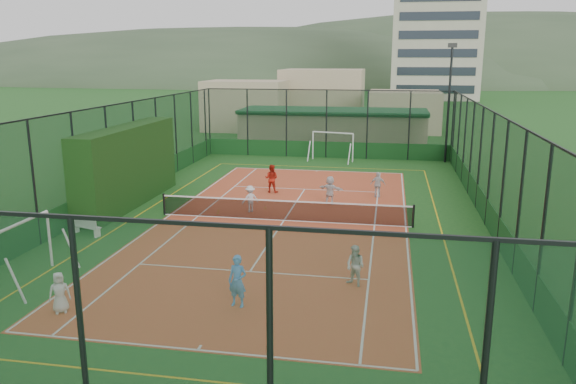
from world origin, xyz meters
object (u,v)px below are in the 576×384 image
Objects in this scene: apartment_tower at (437,12)px; coach at (271,178)px; child_far_right at (378,185)px; child_near_right at (355,266)px; futsal_goal_near at (22,253)px; floodlight_ne at (449,104)px; child_far_back at (330,190)px; futsal_goal_far at (333,147)px; child_far_left at (250,199)px; child_near_mid at (237,281)px; white_bench at (86,226)px; child_near_left at (59,292)px; clubhouse at (333,128)px.

coach is at bearing -100.14° from apartment_tower.
child_near_right is at bearing 87.81° from child_far_right.
floodlight_ne is at bearing -31.77° from futsal_goal_near.
child_far_right is 2.99m from child_far_back.
futsal_goal_far is 2.29× the size of child_far_right.
child_near_right is at bearing 88.30° from child_far_left.
apartment_tower is (3.40, 65.40, 10.88)m from floodlight_ne.
child_far_left is at bearing 112.92° from child_near_mid.
white_bench is 11.98m from child_near_right.
child_near_mid is (-0.29, -24.98, -0.21)m from futsal_goal_far.
child_far_right is 5.82m from coach.
floodlight_ne is 2.63× the size of futsal_goal_near.
child_near_left is (-5.29, -26.31, -0.39)m from futsal_goal_far.
futsal_goal_far is at bearing -84.40° from clubhouse.
futsal_goal_near is 10.96m from child_near_right.
child_near_right is (10.84, 1.63, -0.32)m from futsal_goal_near.
coach is (2.98, 15.86, 0.16)m from child_near_left.
apartment_tower is 19.29× the size of coach.
futsal_goal_near is (-19.16, -90.60, -13.99)m from apartment_tower.
futsal_goal_near is 11.14m from child_far_left.
futsal_goal_far is 2.43× the size of child_far_left.
child_far_left is at bearing -86.66° from futsal_goal_far.
child_near_right is 0.99× the size of child_far_right.
clubhouse is (-8.60, 5.40, -2.55)m from floodlight_ne.
floodlight_ne reaches higher than child_far_left.
coach is at bearing -21.05° from futsal_goal_near.
apartment_tower is 24.36× the size of child_near_left.
clubhouse is 20.90m from child_far_left.
apartment_tower reaches higher than floodlight_ne.
child_far_left is at bearing 57.46° from white_bench.
child_far_left is 7.24m from child_far_right.
child_far_back is at bearing 175.53° from child_far_left.
child_far_right is at bearing -38.86° from futsal_goal_near.
clubhouse is 9.78× the size of coach.
clubhouse is 10.47× the size of white_bench.
child_near_mid is (-8.28, -25.76, -3.32)m from floodlight_ne.
clubhouse is 6.23m from futsal_goal_far.
apartment_tower is 68.59m from futsal_goal_far.
white_bench is 21.13m from futsal_goal_far.
floodlight_ne is 0.28× the size of apartment_tower.
futsal_goal_far is 2.31× the size of child_near_right.
clubhouse reaches higher than child_far_back.
white_bench is 1.18× the size of child_near_left.
child_near_right is (-8.32, -88.97, -14.31)m from apartment_tower.
clubhouse reaches higher than futsal_goal_far.
clubhouse reaches higher than white_bench.
child_near_left is 16.14m from coach.
child_near_mid is 1.03× the size of coach.
child_near_right is 0.88× the size of coach.
child_far_right is (8.80, 15.75, 0.07)m from child_near_left.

